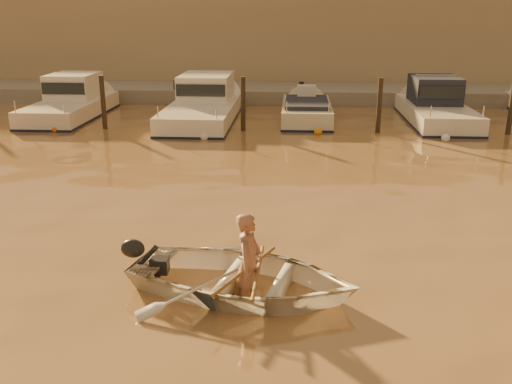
# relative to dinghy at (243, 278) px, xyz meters

# --- Properties ---
(ground_plane) EXTENTS (160.00, 160.00, 0.00)m
(ground_plane) POSITION_rel_dinghy_xyz_m (-0.96, -1.06, -0.27)
(ground_plane) COLOR olive
(ground_plane) RESTS_ON ground
(dinghy) EXTENTS (4.22, 3.42, 0.77)m
(dinghy) POSITION_rel_dinghy_xyz_m (0.00, 0.00, 0.00)
(dinghy) COLOR silver
(dinghy) RESTS_ON ground_plane
(person) EXTENTS (0.53, 0.68, 1.68)m
(person) POSITION_rel_dinghy_xyz_m (0.10, -0.02, 0.27)
(person) COLOR #A06750
(person) RESTS_ON dinghy
(outboard_motor) EXTENTS (0.97, 0.59, 0.70)m
(outboard_motor) POSITION_rel_dinghy_xyz_m (-1.46, 0.33, 0.01)
(outboard_motor) COLOR black
(outboard_motor) RESTS_ON dinghy
(oar_port) EXTENTS (0.09, 2.10, 0.13)m
(oar_port) POSITION_rel_dinghy_xyz_m (0.24, -0.06, 0.15)
(oar_port) COLOR brown
(oar_port) RESTS_ON dinghy
(oar_starboard) EXTENTS (0.87, 1.96, 0.13)m
(oar_starboard) POSITION_rel_dinghy_xyz_m (0.05, -0.01, 0.15)
(oar_starboard) COLOR brown
(oar_starboard) RESTS_ON dinghy
(moored_boat_1) EXTENTS (2.31, 6.85, 1.75)m
(moored_boat_1) POSITION_rel_dinghy_xyz_m (-8.64, 14.94, 0.36)
(moored_boat_1) COLOR beige
(moored_boat_1) RESTS_ON ground_plane
(moored_boat_2) EXTENTS (2.58, 8.54, 1.75)m
(moored_boat_2) POSITION_rel_dinghy_xyz_m (-2.98, 14.94, 0.36)
(moored_boat_2) COLOR white
(moored_boat_2) RESTS_ON ground_plane
(moored_boat_3) EXTENTS (1.93, 5.64, 0.95)m
(moored_boat_3) POSITION_rel_dinghy_xyz_m (1.23, 14.94, -0.04)
(moored_boat_3) COLOR beige
(moored_boat_3) RESTS_ON ground_plane
(moored_boat_4) EXTENTS (2.26, 6.96, 1.75)m
(moored_boat_4) POSITION_rel_dinghy_xyz_m (6.43, 14.94, 0.36)
(moored_boat_4) COLOR silver
(moored_boat_4) RESTS_ON ground_plane
(piling_1) EXTENTS (0.18, 0.18, 2.20)m
(piling_1) POSITION_rel_dinghy_xyz_m (-6.46, 12.74, 0.63)
(piling_1) COLOR #2D2319
(piling_1) RESTS_ON ground_plane
(piling_2) EXTENTS (0.18, 0.18, 2.20)m
(piling_2) POSITION_rel_dinghy_xyz_m (-1.16, 12.74, 0.63)
(piling_2) COLOR #2D2319
(piling_2) RESTS_ON ground_plane
(piling_3) EXTENTS (0.18, 0.18, 2.20)m
(piling_3) POSITION_rel_dinghy_xyz_m (3.84, 12.74, 0.63)
(piling_3) COLOR #2D2319
(piling_3) RESTS_ON ground_plane
(piling_4) EXTENTS (0.18, 0.18, 2.20)m
(piling_4) POSITION_rel_dinghy_xyz_m (8.54, 12.74, 0.63)
(piling_4) COLOR #2D2319
(piling_4) RESTS_ON ground_plane
(fender_b) EXTENTS (0.30, 0.30, 0.30)m
(fender_b) POSITION_rel_dinghy_xyz_m (-8.11, 12.03, -0.17)
(fender_b) COLOR orange
(fender_b) RESTS_ON ground_plane
(fender_c) EXTENTS (0.30, 0.30, 0.30)m
(fender_c) POSITION_rel_dinghy_xyz_m (-2.38, 11.13, -0.17)
(fender_c) COLOR silver
(fender_c) RESTS_ON ground_plane
(fender_d) EXTENTS (0.30, 0.30, 0.30)m
(fender_d) POSITION_rel_dinghy_xyz_m (1.63, 12.25, -0.17)
(fender_d) COLOR orange
(fender_d) RESTS_ON ground_plane
(fender_e) EXTENTS (0.30, 0.30, 0.30)m
(fender_e) POSITION_rel_dinghy_xyz_m (6.01, 11.51, -0.17)
(fender_e) COLOR white
(fender_e) RESTS_ON ground_plane
(quay) EXTENTS (52.00, 4.00, 1.00)m
(quay) POSITION_rel_dinghy_xyz_m (-0.96, 20.44, -0.12)
(quay) COLOR gray
(quay) RESTS_ON ground_plane
(waterfront_building) EXTENTS (46.00, 7.00, 4.80)m
(waterfront_building) POSITION_rel_dinghy_xyz_m (-0.96, 25.94, 2.13)
(waterfront_building) COLOR #9E8466
(waterfront_building) RESTS_ON quay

